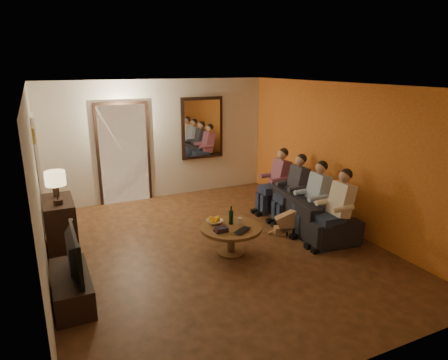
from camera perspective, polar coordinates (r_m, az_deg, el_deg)
name	(u,v)px	position (r m, az deg, el deg)	size (l,w,h in m)	color
floor	(215,248)	(6.62, -1.26, -9.74)	(5.00, 6.00, 0.01)	#3E2510
ceiling	(214,85)	(5.96, -1.42, 13.36)	(5.00, 6.00, 0.01)	white
back_wall	(159,140)	(8.93, -9.20, 5.69)	(5.00, 0.02, 2.60)	beige
front_wall	(351,250)	(3.78, 17.68, -9.54)	(5.00, 0.02, 2.60)	beige
left_wall	(38,193)	(5.68, -25.08, -1.69)	(0.02, 6.00, 2.60)	beige
right_wall	(341,156)	(7.50, 16.43, 3.25)	(0.02, 6.00, 2.60)	beige
orange_accent	(341,156)	(7.50, 16.37, 3.24)	(0.01, 6.00, 2.60)	#DC5A25
kitchen_doorway	(124,154)	(8.78, -14.12, 3.56)	(1.00, 0.06, 2.10)	#FFE0A5
door_trim	(124,155)	(8.77, -14.10, 3.55)	(1.12, 0.04, 2.22)	black
fridge_glimpse	(136,160)	(8.86, -12.47, 2.79)	(0.45, 0.03, 1.70)	silver
mirror_frame	(202,128)	(9.18, -3.14, 7.42)	(1.00, 0.05, 1.40)	black
mirror_glass	(203,128)	(9.15, -3.07, 7.39)	(0.86, 0.02, 1.26)	white
white_door	(40,172)	(7.97, -24.84, 1.06)	(0.06, 0.85, 2.04)	white
framed_art	(33,135)	(6.83, -25.57, 5.82)	(0.03, 0.28, 0.24)	#B28C33
art_canvas	(35,135)	(6.83, -25.44, 5.83)	(0.01, 0.22, 0.18)	brown
dresser	(60,224)	(6.98, -22.32, -5.90)	(0.45, 0.93, 0.83)	black
table_lamp	(56,188)	(6.56, -22.83, -1.03)	(0.30, 0.30, 0.54)	beige
flower_vase	(55,183)	(7.00, -22.99, -0.45)	(0.14, 0.14, 0.44)	red
tv_stand	(72,288)	(5.55, -20.93, -14.18)	(0.45, 1.12, 0.37)	black
tv	(68,254)	(5.34, -21.43, -9.83)	(0.13, 0.97, 0.56)	black
sofa	(308,209)	(7.55, 11.89, -4.09)	(0.86, 2.21, 0.65)	black
person_a	(337,211)	(6.75, 15.91, -4.34)	(0.60, 0.40, 1.20)	tan
person_b	(314,200)	(7.18, 12.80, -2.87)	(0.60, 0.40, 1.20)	tan
person_c	(295,191)	(7.63, 10.06, -1.56)	(0.60, 0.40, 1.20)	tan
person_d	(277,183)	(8.11, 7.64, -0.40)	(0.60, 0.40, 1.20)	tan
dog	(289,219)	(7.13, 9.26, -5.56)	(0.56, 0.24, 0.56)	#A3704B
coffee_table	(231,240)	(6.38, 1.00, -8.55)	(0.97, 0.97, 0.45)	brown
bowl	(215,222)	(6.39, -1.32, -6.00)	(0.26, 0.26, 0.06)	white
oranges	(215,218)	(6.36, -1.32, -5.43)	(0.20, 0.20, 0.08)	#FFA015
wine_bottle	(231,215)	(6.33, 1.02, -5.01)	(0.07, 0.07, 0.31)	black
wine_glass	(240,221)	(6.38, 2.27, -5.85)	(0.06, 0.06, 0.10)	silver
book_stack	(221,229)	(6.10, -0.44, -7.06)	(0.20, 0.15, 0.07)	black
laptop	(245,231)	(6.10, 3.03, -7.34)	(0.33, 0.21, 0.03)	black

